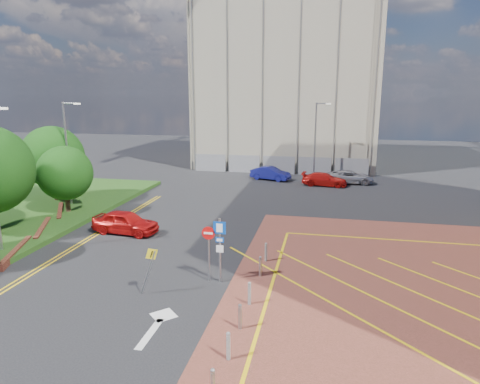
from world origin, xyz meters
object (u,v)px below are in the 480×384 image
(tree_d, at_px, (53,157))
(car_silver_back, at_px, (350,177))
(lamp_back, at_px, (316,138))
(car_blue_back, at_px, (271,173))
(sign_cluster, at_px, (216,243))
(warning_sign, at_px, (149,266))
(car_red_left, at_px, (125,222))
(tree_c, at_px, (65,173))
(lamp_left_far, at_px, (68,150))
(car_red_back, at_px, (324,179))

(tree_d, distance_m, car_silver_back, 27.67)
(lamp_back, height_order, car_blue_back, lamp_back)
(sign_cluster, bearing_deg, lamp_back, 82.03)
(warning_sign, bearing_deg, lamp_back, 77.72)
(tree_d, height_order, warning_sign, tree_d)
(warning_sign, distance_m, car_red_left, 9.48)
(tree_c, relative_size, car_red_left, 1.12)
(tree_c, xyz_separation_m, tree_d, (-3.00, 3.00, 0.68))
(car_blue_back, bearing_deg, warning_sign, -166.54)
(car_red_left, bearing_deg, lamp_left_far, 60.32)
(sign_cluster, distance_m, car_red_back, 24.02)
(warning_sign, relative_size, car_blue_back, 0.53)
(lamp_left_far, bearing_deg, car_red_left, -35.62)
(lamp_left_far, xyz_separation_m, car_red_back, (19.59, 12.47, -4.02))
(tree_d, bearing_deg, car_red_back, 27.90)
(car_red_left, bearing_deg, car_blue_back, -13.72)
(car_silver_back, bearing_deg, car_red_back, 120.33)
(car_silver_back, bearing_deg, car_red_left, 138.59)
(tree_d, distance_m, lamp_left_far, 2.44)
(lamp_left_far, relative_size, car_red_back, 1.82)
(warning_sign, height_order, car_red_left, warning_sign)
(lamp_back, height_order, car_red_back, lamp_back)
(sign_cluster, bearing_deg, tree_c, 146.84)
(lamp_left_far, height_order, car_silver_back, lamp_left_far)
(tree_d, height_order, car_silver_back, tree_d)
(sign_cluster, height_order, car_silver_back, sign_cluster)
(tree_c, distance_m, car_silver_back, 26.71)
(tree_c, bearing_deg, tree_d, 135.00)
(car_blue_back, height_order, car_silver_back, car_blue_back)
(tree_d, xyz_separation_m, car_red_left, (9.15, -6.06, -3.13))
(tree_d, bearing_deg, lamp_left_far, -25.68)
(sign_cluster, bearing_deg, lamp_left_far, 143.18)
(car_red_left, height_order, car_red_back, car_red_left)
(tree_d, bearing_deg, lamp_back, 36.09)
(tree_d, xyz_separation_m, car_silver_back, (24.15, 13.12, -3.21))
(warning_sign, distance_m, car_red_back, 26.55)
(tree_c, xyz_separation_m, car_silver_back, (21.15, 16.12, -2.53))
(tree_c, height_order, lamp_back, lamp_back)
(tree_d, height_order, lamp_back, lamp_back)
(sign_cluster, height_order, warning_sign, sign_cluster)
(warning_sign, bearing_deg, sign_cluster, 38.30)
(car_red_left, relative_size, car_red_back, 0.99)
(warning_sign, relative_size, car_silver_back, 0.47)
(car_blue_back, bearing_deg, car_red_back, -90.87)
(sign_cluster, xyz_separation_m, warning_sign, (-2.53, -2.00, -0.52))
(sign_cluster, distance_m, car_silver_back, 26.22)
(car_red_left, bearing_deg, sign_cluster, -121.95)
(lamp_back, bearing_deg, sign_cluster, -97.97)
(sign_cluster, xyz_separation_m, car_silver_back, (7.35, 25.14, -1.30))
(lamp_left_far, bearing_deg, lamp_back, 40.86)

